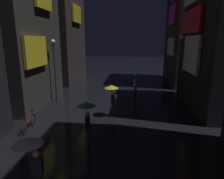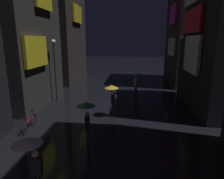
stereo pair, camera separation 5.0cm
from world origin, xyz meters
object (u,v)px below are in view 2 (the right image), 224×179
Objects in this scene: pedestrian_midstreet_left_green at (86,111)px; pedestrian_foreground_left_clear at (30,151)px; pedestrian_far_right_yellow at (112,92)px; streetlamp_left_far at (55,63)px; pedestrian_midstreet_centre_green at (137,78)px; streetlamp_right_far at (180,60)px; bicycle_parked_at_storefront at (29,123)px.

pedestrian_midstreet_left_green is 1.00× the size of pedestrian_foreground_left_clear.
pedestrian_far_right_yellow is 5.89m from streetlamp_left_far.
pedestrian_midstreet_left_green is 1.00× the size of pedestrian_midstreet_centre_green.
streetlamp_right_far is at bearing 40.70° from pedestrian_far_right_yellow.
streetlamp_right_far is at bearing -13.41° from pedestrian_midstreet_centre_green.
pedestrian_foreground_left_clear is at bearing -104.18° from pedestrian_midstreet_left_green.
streetlamp_right_far reaches higher than bicycle_parked_at_storefront.
pedestrian_midstreet_centre_green is at bearing 74.01° from pedestrian_midstreet_left_green.
pedestrian_foreground_left_clear is 1.00× the size of pedestrian_far_right_yellow.
pedestrian_far_right_yellow is (1.77, 7.30, 0.00)m from pedestrian_foreground_left_clear.
pedestrian_midstreet_centre_green is 1.00× the size of pedestrian_far_right_yellow.
streetlamp_right_far is (5.10, 4.39, 1.70)m from pedestrian_far_right_yellow.
pedestrian_midstreet_centre_green is 0.42× the size of streetlamp_left_far.
pedestrian_midstreet_left_green and pedestrian_midstreet_centre_green have the same top height.
pedestrian_midstreet_centre_green is at bearing 19.23° from streetlamp_left_far.
pedestrian_far_right_yellow is at bearing -108.06° from pedestrian_midstreet_centre_green.
pedestrian_midstreet_centre_green is at bearing 71.94° from pedestrian_far_right_yellow.
pedestrian_foreground_left_clear is at bearing -105.48° from pedestrian_midstreet_centre_green.
bicycle_parked_at_storefront is (-3.63, 1.27, -1.28)m from pedestrian_midstreet_left_green.
pedestrian_foreground_left_clear is at bearing -103.59° from pedestrian_far_right_yellow.
pedestrian_midstreet_left_green is 3.83m from pedestrian_far_right_yellow.
bicycle_parked_at_storefront is at bearing 119.41° from pedestrian_foreground_left_clear.
bicycle_parked_at_storefront is 0.34× the size of streetlamp_right_far.
pedestrian_far_right_yellow is 0.42× the size of streetlamp_left_far.
streetlamp_left_far reaches higher than pedestrian_midstreet_left_green.
pedestrian_far_right_yellow is at bearing 76.41° from pedestrian_foreground_left_clear.
bicycle_parked_at_storefront is at bearing -128.96° from pedestrian_midstreet_centre_green.
pedestrian_midstreet_left_green is 4.06m from bicycle_parked_at_storefront.
pedestrian_foreground_left_clear is 12.98m from pedestrian_midstreet_centre_green.
pedestrian_foreground_left_clear is 7.51m from pedestrian_far_right_yellow.
pedestrian_midstreet_left_green is at bearing -105.99° from pedestrian_midstreet_centre_green.
pedestrian_far_right_yellow is 1.16× the size of bicycle_parked_at_storefront.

